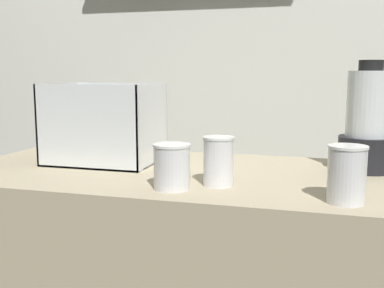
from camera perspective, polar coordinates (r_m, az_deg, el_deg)
back_wall_unit at (r=2.08m, az=5.76°, el=11.03°), size 2.60×0.24×2.50m
carrot_display_bin at (r=1.51m, az=-10.37°, el=0.80°), size 0.33×0.25×0.25m
blender_pitcher at (r=1.44m, az=20.63°, el=2.03°), size 0.16×0.16×0.32m
juice_cup_carrot_far_left at (r=1.15m, az=-2.45°, el=-3.12°), size 0.09×0.09×0.11m
juice_cup_pomegranate_left at (r=1.18m, az=3.25°, el=-2.37°), size 0.08×0.08×0.12m
juice_cup_orange_middle at (r=1.08m, az=18.32°, el=-3.97°), size 0.09×0.09×0.13m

